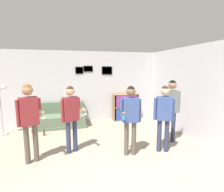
% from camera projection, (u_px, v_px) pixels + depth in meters
% --- Properties ---
extents(wall_back, '(8.38, 0.08, 2.70)m').
position_uv_depth(wall_back, '(81.00, 87.00, 6.66)').
color(wall_back, silver).
rests_on(wall_back, ground_plane).
extents(wall_right, '(0.06, 7.00, 2.70)m').
position_uv_depth(wall_right, '(189.00, 92.00, 5.17)').
color(wall_right, silver).
rests_on(wall_right, ground_plane).
extents(couch, '(1.79, 0.80, 0.83)m').
position_uv_depth(couch, '(60.00, 119.00, 6.24)').
color(couch, '#5B7056').
rests_on(couch, ground_plane).
extents(bookshelf, '(1.03, 0.30, 1.05)m').
position_uv_depth(bookshelf, '(126.00, 107.00, 7.01)').
color(bookshelf, olive).
rests_on(bookshelf, ground_plane).
extents(floor_lamp, '(0.37, 0.40, 1.57)m').
position_uv_depth(floor_lamp, '(0.00, 99.00, 5.32)').
color(floor_lamp, '#ADA89E').
rests_on(floor_lamp, ground_plane).
extents(person_player_foreground_left, '(0.58, 0.42, 1.74)m').
position_uv_depth(person_player_foreground_left, '(29.00, 115.00, 3.70)').
color(person_player_foreground_left, brown).
rests_on(person_player_foreground_left, ground_plane).
extents(person_player_foreground_center, '(0.59, 0.39, 1.65)m').
position_uv_depth(person_player_foreground_center, '(71.00, 112.00, 4.19)').
color(person_player_foreground_center, '#2D334C').
rests_on(person_player_foreground_center, ground_plane).
extents(person_watcher_holding_cup, '(0.53, 0.40, 1.66)m').
position_uv_depth(person_watcher_holding_cup, '(131.00, 113.00, 4.05)').
color(person_watcher_holding_cup, brown).
rests_on(person_watcher_holding_cup, ground_plane).
extents(person_spectator_near_bookshelf, '(0.47, 0.32, 1.65)m').
position_uv_depth(person_spectator_near_bookshelf, '(164.00, 112.00, 4.23)').
color(person_spectator_near_bookshelf, '#2D334C').
rests_on(person_spectator_near_bookshelf, ground_plane).
extents(person_spectator_far_right, '(0.50, 0.24, 1.75)m').
position_uv_depth(person_spectator_far_right, '(171.00, 104.00, 4.78)').
color(person_spectator_far_right, '#2D334C').
rests_on(person_spectator_far_right, ground_plane).
extents(bottle_on_floor, '(0.06, 0.06, 0.22)m').
position_uv_depth(bottle_on_floor, '(44.00, 133.00, 5.39)').
color(bottle_on_floor, brown).
rests_on(bottle_on_floor, ground_plane).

